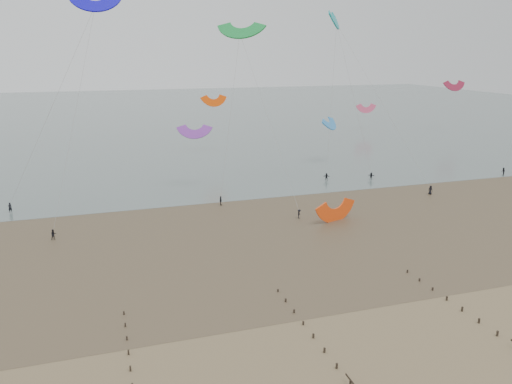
% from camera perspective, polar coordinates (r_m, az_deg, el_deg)
% --- Properties ---
extents(ground, '(500.00, 500.00, 0.00)m').
position_cam_1_polar(ground, '(50.33, 2.90, -17.91)').
color(ground, brown).
rests_on(ground, ground).
extents(sea_and_shore, '(500.00, 665.00, 0.03)m').
position_cam_1_polar(sea_and_shore, '(79.41, -8.56, -4.96)').
color(sea_and_shore, '#475654').
rests_on(sea_and_shore, ground).
extents(kitesurfers, '(106.35, 24.00, 1.87)m').
position_cam_1_polar(kitesurfers, '(101.14, 7.56, 0.14)').
color(kitesurfers, black).
rests_on(kitesurfers, ground).
extents(grounded_kite, '(8.82, 7.79, 4.06)m').
position_cam_1_polar(grounded_kite, '(86.38, 9.08, -3.26)').
color(grounded_kite, '#FF4810').
rests_on(grounded_kite, ground).
extents(kites_airborne, '(228.23, 120.37, 38.84)m').
position_cam_1_polar(kites_airborne, '(123.32, -20.91, 11.95)').
color(kites_airborne, purple).
rests_on(kites_airborne, ground).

